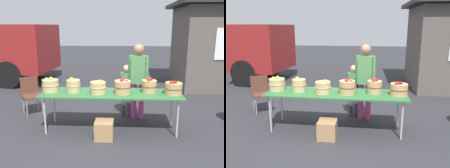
% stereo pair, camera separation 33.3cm
% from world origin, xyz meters
% --- Properties ---
extents(ground_plane, '(40.00, 40.00, 0.00)m').
position_xyz_m(ground_plane, '(0.00, 0.00, 0.00)').
color(ground_plane, '#2D2D33').
extents(market_table, '(2.70, 0.76, 0.75)m').
position_xyz_m(market_table, '(0.00, 0.00, 0.71)').
color(market_table, '#2D6B38').
rests_on(market_table, ground).
extents(apple_basket_green_0, '(0.33, 0.33, 0.29)m').
position_xyz_m(apple_basket_green_0, '(-1.20, 0.04, 0.88)').
color(apple_basket_green_0, tan).
rests_on(apple_basket_green_0, market_table).
extents(apple_basket_green_1, '(0.28, 0.28, 0.29)m').
position_xyz_m(apple_basket_green_1, '(-0.74, 0.03, 0.88)').
color(apple_basket_green_1, tan).
rests_on(apple_basket_green_1, market_table).
extents(apple_basket_green_2, '(0.31, 0.31, 0.27)m').
position_xyz_m(apple_basket_green_2, '(-0.24, -0.06, 0.87)').
color(apple_basket_green_2, tan).
rests_on(apple_basket_green_2, market_table).
extents(apple_basket_red_0, '(0.32, 0.32, 0.29)m').
position_xyz_m(apple_basket_red_0, '(0.22, -0.05, 0.88)').
color(apple_basket_red_0, tan).
rests_on(apple_basket_red_0, market_table).
extents(apple_basket_red_1, '(0.30, 0.30, 0.30)m').
position_xyz_m(apple_basket_red_1, '(0.73, 0.06, 0.88)').
color(apple_basket_red_1, tan).
rests_on(apple_basket_red_1, market_table).
extents(apple_basket_red_2, '(0.34, 0.34, 0.28)m').
position_xyz_m(apple_basket_red_2, '(1.18, -0.03, 0.87)').
color(apple_basket_red_2, tan).
rests_on(apple_basket_red_2, market_table).
extents(vendor_adult, '(0.43, 0.27, 1.64)m').
position_xyz_m(vendor_adult, '(0.54, 0.59, 0.96)').
color(vendor_adult, '#CC3F8C').
rests_on(vendor_adult, ground).
extents(child_customer, '(0.30, 0.22, 1.18)m').
position_xyz_m(child_customer, '(0.30, 0.72, 0.70)').
color(child_customer, '#3F3F3F').
rests_on(child_customer, ground).
extents(food_kiosk, '(3.54, 2.95, 2.74)m').
position_xyz_m(food_kiosk, '(3.53, 3.79, 1.38)').
color(food_kiosk, '#59514C').
rests_on(food_kiosk, ground).
extents(folding_chair, '(0.56, 0.56, 0.86)m').
position_xyz_m(folding_chair, '(-1.91, 0.76, 0.51)').
color(folding_chair, brown).
rests_on(folding_chair, ground).
extents(produce_crate, '(0.33, 0.33, 0.33)m').
position_xyz_m(produce_crate, '(-0.10, -0.42, 0.17)').
color(produce_crate, '#A87F51').
rests_on(produce_crate, ground).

